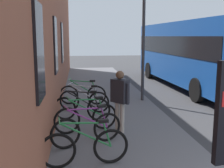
{
  "coord_description": "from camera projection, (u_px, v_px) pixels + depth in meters",
  "views": [
    {
      "loc": [
        -2.71,
        2.85,
        2.66
      ],
      "look_at": [
        4.77,
        1.93,
        1.37
      ],
      "focal_mm": 44.76,
      "sensor_mm": 36.0,
      "label": 1
    }
  ],
  "objects": [
    {
      "name": "pedestrian_by_facade",
      "position": [
        120.0,
        95.0,
        7.34
      ],
      "size": [
        0.52,
        0.48,
        1.66
      ],
      "color": "#B2A599",
      "rests_on": "sidewalk_pavement"
    },
    {
      "name": "street_lamp",
      "position": [
        144.0,
        18.0,
        10.71
      ],
      "size": [
        0.28,
        0.28,
        5.47
      ],
      "color": "#333338",
      "rests_on": "sidewalk_pavement"
    },
    {
      "name": "ground",
      "position": [
        193.0,
        116.0,
        9.43
      ],
      "size": [
        60.0,
        60.0,
        0.0
      ],
      "primitive_type": "plane",
      "color": "#38383A"
    },
    {
      "name": "bicycle_by_door",
      "position": [
        83.0,
        94.0,
        10.48
      ],
      "size": [
        0.49,
        1.76,
        0.97
      ],
      "color": "black",
      "rests_on": "sidewalk_pavement"
    },
    {
      "name": "bicycle_leaning_wall",
      "position": [
        85.0,
        147.0,
        5.48
      ],
      "size": [
        0.48,
        1.77,
        0.97
      ],
      "color": "black",
      "rests_on": "sidewalk_pavement"
    },
    {
      "name": "bicycle_nearest_sign",
      "position": [
        84.0,
        101.0,
        9.45
      ],
      "size": [
        0.7,
        1.69,
        0.97
      ],
      "color": "black",
      "rests_on": "sidewalk_pavement"
    },
    {
      "name": "bicycle_far_end",
      "position": [
        82.0,
        108.0,
        8.47
      ],
      "size": [
        0.56,
        1.74,
        0.97
      ],
      "color": "black",
      "rests_on": "sidewalk_pavement"
    },
    {
      "name": "sidewalk_pavement",
      "position": [
        107.0,
        103.0,
        11.05
      ],
      "size": [
        24.0,
        3.5,
        0.12
      ],
      "primitive_type": "cube",
      "color": "slate",
      "rests_on": "ground"
    },
    {
      "name": "bicycle_mid_rack",
      "position": [
        87.0,
        129.0,
        6.55
      ],
      "size": [
        0.72,
        1.68,
        0.97
      ],
      "color": "black",
      "rests_on": "sidewalk_pavement"
    },
    {
      "name": "city_bus",
      "position": [
        190.0,
        51.0,
        14.55
      ],
      "size": [
        10.59,
        2.94,
        3.35
      ],
      "color": "#1951B2",
      "rests_on": "ground"
    },
    {
      "name": "station_facade",
      "position": [
        53.0,
        1.0,
        11.1
      ],
      "size": [
        22.0,
        0.65,
        8.06
      ],
      "color": "#9E563D",
      "rests_on": "ground"
    },
    {
      "name": "bicycle_under_window",
      "position": [
        87.0,
        117.0,
        7.48
      ],
      "size": [
        0.63,
        1.72,
        0.97
      ],
      "color": "black",
      "rests_on": "sidewalk_pavement"
    }
  ]
}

